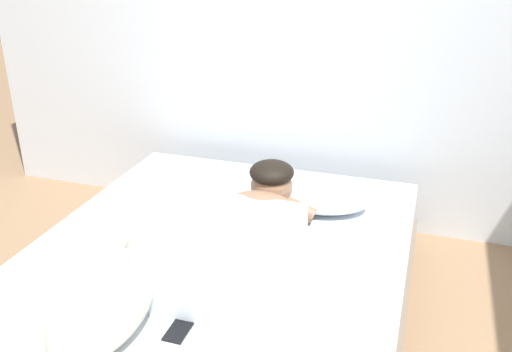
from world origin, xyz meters
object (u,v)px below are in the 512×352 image
bed (210,299)px  pillow (314,196)px  person_lying (246,233)px  cell_phone (180,328)px  coffee_cup (280,208)px  dog (110,303)px

bed → pillow: pillow is taller
person_lying → cell_phone: (-0.06, -0.50, -0.10)m
pillow → bed: bearing=-116.6°
coffee_cup → pillow: bearing=47.2°
pillow → person_lying: 0.55m
person_lying → dog: 0.62m
bed → cell_phone: size_ratio=14.68×
bed → person_lying: bearing=28.4°
coffee_cup → bed: bearing=-110.3°
pillow → dog: (-0.44, -1.08, 0.05)m
coffee_cup → cell_phone: (-0.10, -0.88, -0.03)m
pillow → coffee_cup: bearing=-132.8°
dog → person_lying: bearing=64.0°
bed → person_lying: 0.33m
bed → coffee_cup: bearing=69.7°
pillow → cell_phone: (-0.23, -1.02, -0.05)m
pillow → dog: dog is taller
bed → pillow: bearing=63.4°
person_lying → coffee_cup: person_lying is taller
person_lying → cell_phone: size_ratio=6.57×
coffee_cup → cell_phone: 0.88m
bed → dog: bearing=-106.1°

